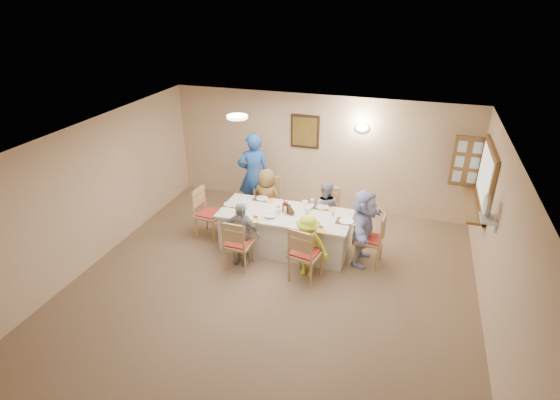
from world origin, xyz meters
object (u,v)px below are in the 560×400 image
(chair_right_end, at_px, (370,239))
(diner_back_left, at_px, (267,199))
(chair_front_left, at_px, (239,243))
(chair_back_right, at_px, (326,212))
(chair_left_end, at_px, (209,213))
(diner_front_left, at_px, (241,234))
(serving_hatch, at_px, (486,179))
(caregiver, at_px, (254,175))
(dining_table, at_px, (285,231))
(diner_right_end, at_px, (363,227))
(chair_front_right, at_px, (306,252))
(desk_fan, at_px, (488,209))
(diner_front_right, at_px, (308,246))
(condiment_ketchup, at_px, (284,206))
(chair_back_left, at_px, (269,202))
(diner_back_right, at_px, (325,210))

(chair_right_end, bearing_deg, diner_back_left, -103.50)
(chair_front_left, xyz_separation_m, chair_right_end, (2.15, 0.80, 0.01))
(chair_back_right, xyz_separation_m, chair_front_left, (-1.20, -1.60, 0.00))
(chair_back_right, distance_m, chair_left_end, 2.29)
(diner_front_left, bearing_deg, diner_back_left, 91.08)
(serving_hatch, xyz_separation_m, caregiver, (-4.39, 0.24, -0.59))
(dining_table, xyz_separation_m, chair_right_end, (1.55, 0.00, 0.12))
(chair_front_left, xyz_separation_m, diner_right_end, (2.02, 0.80, 0.22))
(chair_back_right, distance_m, chair_front_right, 1.60)
(dining_table, bearing_deg, caregiver, 132.40)
(desk_fan, distance_m, chair_right_end, 2.03)
(diner_front_right, height_order, condiment_ketchup, diner_front_right)
(chair_back_left, relative_size, caregiver, 0.55)
(serving_hatch, distance_m, diner_right_end, 2.27)
(serving_hatch, height_order, caregiver, serving_hatch)
(diner_front_right, relative_size, caregiver, 0.62)
(diner_back_right, distance_m, condiment_ketchup, 0.94)
(desk_fan, xyz_separation_m, diner_front_right, (-2.63, -0.24, -0.98))
(caregiver, bearing_deg, diner_back_left, 104.37)
(chair_back_left, height_order, chair_back_right, chair_back_left)
(diner_right_end, bearing_deg, diner_front_right, 134.30)
(condiment_ketchup, bearing_deg, diner_front_left, -128.23)
(diner_back_right, xyz_separation_m, condiment_ketchup, (-0.63, -0.64, 0.29))
(dining_table, relative_size, diner_back_right, 2.05)
(desk_fan, height_order, diner_right_end, desk_fan)
(serving_hatch, distance_m, diner_back_right, 2.89)
(desk_fan, distance_m, diner_back_left, 4.09)
(chair_back_left, height_order, caregiver, caregiver)
(serving_hatch, relative_size, chair_front_left, 1.56)
(chair_left_end, distance_m, diner_back_right, 2.26)
(diner_back_right, xyz_separation_m, diner_right_end, (0.82, -0.68, 0.12))
(chair_left_end, distance_m, condiment_ketchup, 1.57)
(diner_back_left, distance_m, diner_back_right, 1.20)
(desk_fan, xyz_separation_m, chair_back_right, (-2.63, 1.24, -1.07))
(condiment_ketchup, bearing_deg, diner_back_right, 45.29)
(chair_left_end, height_order, diner_back_left, diner_back_left)
(desk_fan, xyz_separation_m, diner_front_left, (-3.83, -0.24, -0.96))
(chair_right_end, xyz_separation_m, diner_back_left, (-2.15, 0.68, 0.14))
(chair_front_right, relative_size, caregiver, 0.56)
(chair_right_end, xyz_separation_m, condiment_ketchup, (-1.58, 0.04, 0.38))
(chair_right_end, relative_size, caregiver, 0.54)
(diner_front_right, bearing_deg, serving_hatch, 30.16)
(chair_front_left, distance_m, diner_back_right, 1.91)
(serving_hatch, bearing_deg, desk_fan, -94.66)
(chair_right_end, distance_m, diner_right_end, 0.25)
(chair_back_left, height_order, diner_front_left, diner_front_left)
(diner_front_left, height_order, condiment_ketchup, diner_front_left)
(diner_front_right, bearing_deg, chair_back_left, 129.02)
(diner_front_left, distance_m, condiment_ketchup, 0.96)
(diner_right_end, bearing_deg, diner_back_right, 54.97)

